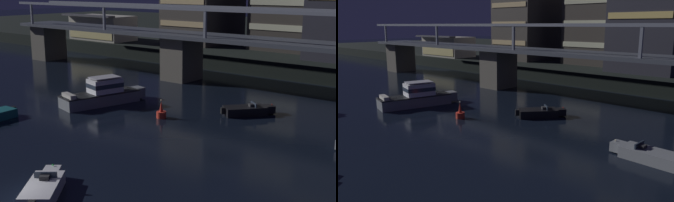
% 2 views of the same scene
% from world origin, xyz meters
% --- Properties ---
extents(river_bridge, '(89.36, 6.40, 9.38)m').
position_xyz_m(river_bridge, '(0.00, 33.27, 4.24)').
color(river_bridge, '#605B51').
rests_on(river_bridge, ground).
extents(tower_west_low, '(9.64, 12.49, 18.63)m').
position_xyz_m(tower_west_low, '(-24.62, 53.32, 11.36)').
color(tower_west_low, '#423D38').
rests_on(tower_west_low, far_riverbank).
extents(tower_west_tall, '(11.00, 11.64, 18.93)m').
position_xyz_m(tower_west_tall, '(-8.39, 55.48, 11.52)').
color(tower_west_tall, '#38332D').
rests_on(tower_west_tall, far_riverbank).
extents(waterfront_pavilion, '(12.40, 7.40, 4.70)m').
position_xyz_m(waterfront_pavilion, '(-41.53, 45.19, 4.44)').
color(waterfront_pavilion, '#B2AD9E').
rests_on(waterfront_pavilion, far_riverbank).
extents(cabin_cruiser_near_left, '(4.56, 9.37, 2.79)m').
position_xyz_m(cabin_cruiser_near_left, '(-12.42, 18.18, 1.05)').
color(cabin_cruiser_near_left, gray).
rests_on(cabin_cruiser_near_left, ground).
extents(speedboat_near_right, '(4.18, 4.57, 1.16)m').
position_xyz_m(speedboat_near_right, '(1.12, 23.91, 0.41)').
color(speedboat_near_right, black).
rests_on(speedboat_near_right, ground).
extents(speedboat_mid_center, '(5.22, 2.03, 1.16)m').
position_xyz_m(speedboat_mid_center, '(13.65, 19.72, 0.41)').
color(speedboat_mid_center, gray).
rests_on(speedboat_mid_center, ground).
extents(channel_buoy, '(0.90, 0.90, 1.76)m').
position_xyz_m(channel_buoy, '(-4.41, 17.95, 0.48)').
color(channel_buoy, red).
rests_on(channel_buoy, ground).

